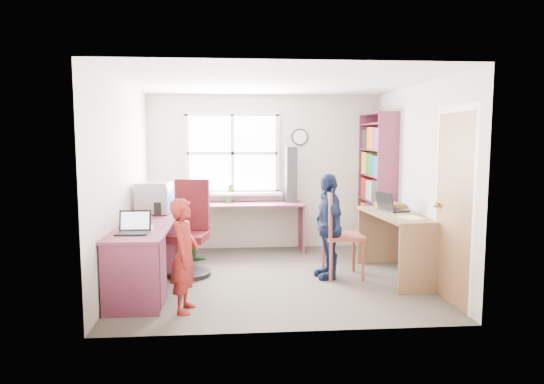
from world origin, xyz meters
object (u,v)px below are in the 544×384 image
(laptop_right, at_px, (390,207))
(person_red, at_px, (185,255))
(wooden_chair, at_px, (337,231))
(person_green, at_px, (199,221))
(laptop_left, at_px, (134,228))
(crt_monitor, at_px, (154,198))
(bookshelf, at_px, (377,187))
(potted_plant, at_px, (229,193))
(l_desk, at_px, (163,249))
(right_desk, at_px, (400,231))
(cd_tower, at_px, (290,175))
(swivel_chair, at_px, (190,234))
(person_navy, at_px, (328,226))

(laptop_right, xyz_separation_m, person_red, (-2.49, -1.21, -0.29))
(wooden_chair, height_order, person_green, person_green)
(laptop_left, bearing_deg, crt_monitor, 90.86)
(bookshelf, height_order, wooden_chair, bookshelf)
(laptop_left, relative_size, potted_plant, 1.19)
(l_desk, relative_size, right_desk, 2.04)
(l_desk, distance_m, laptop_right, 2.87)
(bookshelf, bearing_deg, person_red, -139.20)
(cd_tower, bearing_deg, person_red, -132.08)
(bookshelf, relative_size, wooden_chair, 1.94)
(swivel_chair, bearing_deg, person_navy, 2.28)
(wooden_chair, relative_size, person_navy, 0.83)
(laptop_left, xyz_separation_m, laptop_right, (3.04, 0.91, 0.06))
(bookshelf, bearing_deg, crt_monitor, -167.81)
(person_green, height_order, person_navy, person_navy)
(wooden_chair, relative_size, laptop_left, 3.20)
(l_desk, relative_size, bookshelf, 1.40)
(cd_tower, distance_m, person_navy, 1.64)
(swivel_chair, relative_size, potted_plant, 4.22)
(swivel_chair, height_order, person_green, swivel_chair)
(wooden_chair, xyz_separation_m, cd_tower, (-0.40, 1.51, 0.59))
(right_desk, relative_size, swivel_chair, 1.20)
(laptop_right, distance_m, person_green, 2.60)
(laptop_right, bearing_deg, right_desk, -177.56)
(swivel_chair, xyz_separation_m, person_red, (0.06, -1.34, 0.05))
(crt_monitor, relative_size, laptop_left, 1.34)
(cd_tower, bearing_deg, swivel_chair, -153.22)
(right_desk, xyz_separation_m, person_red, (-2.56, -1.01, -0.01))
(person_red, bearing_deg, l_desk, 28.69)
(bookshelf, distance_m, crt_monitor, 3.25)
(person_red, bearing_deg, laptop_right, -57.26)
(crt_monitor, bearing_deg, laptop_right, -1.83)
(right_desk, bearing_deg, potted_plant, 138.81)
(person_red, bearing_deg, cd_tower, -21.10)
(laptop_left, distance_m, person_red, 0.67)
(person_navy, bearing_deg, right_desk, 79.13)
(laptop_left, relative_size, person_green, 0.29)
(person_red, bearing_deg, bookshelf, -42.41)
(l_desk, distance_m, wooden_chair, 2.12)
(laptop_right, xyz_separation_m, potted_plant, (-2.06, 1.38, 0.03))
(wooden_chair, relative_size, crt_monitor, 2.40)
(crt_monitor, bearing_deg, person_green, 37.26)
(l_desk, distance_m, potted_plant, 1.99)
(person_red, bearing_deg, right_desk, -61.56)
(right_desk, distance_m, swivel_chair, 2.64)
(cd_tower, height_order, person_red, cd_tower)
(crt_monitor, bearing_deg, person_red, -65.97)
(swivel_chair, xyz_separation_m, crt_monitor, (-0.48, 0.25, 0.44))
(laptop_left, distance_m, person_navy, 2.34)
(crt_monitor, bearing_deg, potted_plant, 51.10)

